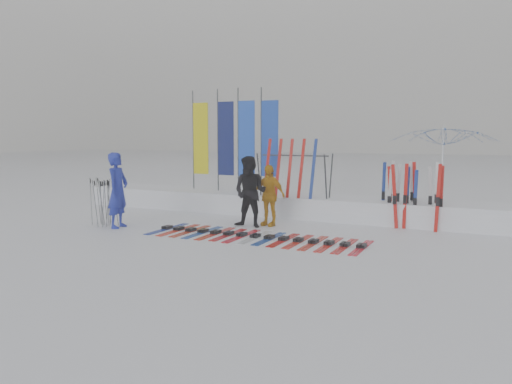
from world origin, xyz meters
The scene contains 11 objects.
ground centered at (0.00, 0.00, 0.00)m, with size 120.00×120.00×0.00m, color white.
snow_bank centered at (0.00, 4.60, 0.30)m, with size 14.00×1.60×0.60m, color white.
person_blue centered at (-3.29, 0.77, 0.96)m, with size 0.70×0.46×1.92m, color #1C29A7.
person_black centered at (-0.29, 2.28, 0.91)m, with size 0.89×0.69×1.82m, color black.
person_yellow centered at (0.04, 2.70, 0.80)m, with size 0.93×0.39×1.59m, color orange.
tent_canopy centered at (3.94, 5.90, 1.35)m, with size 2.93×2.99×2.69m, color white.
ski_row centered at (0.39, 1.12, 0.03)m, with size 5.10×1.70×0.07m.
pole_cluster centered at (-3.88, 0.87, 0.60)m, with size 0.83×0.78×1.25m.
feather_flags centered at (-2.10, 4.80, 2.24)m, with size 3.06×0.23×3.20m.
ski_rack centered at (0.17, 4.20, 1.38)m, with size 2.04×0.80×1.23m.
upright_skis centered at (3.41, 4.21, 0.80)m, with size 1.62×1.13×1.69m.
Camera 1 is at (5.32, -9.04, 2.31)m, focal length 35.00 mm.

